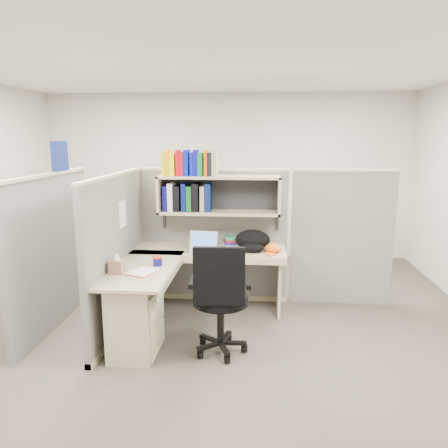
# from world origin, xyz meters

# --- Properties ---
(ground) EXTENTS (6.00, 6.00, 0.00)m
(ground) POSITION_xyz_m (0.00, 0.00, 0.00)
(ground) COLOR #343028
(ground) RESTS_ON ground
(room_shell) EXTENTS (6.00, 6.00, 6.00)m
(room_shell) POSITION_xyz_m (0.00, 0.00, 1.62)
(room_shell) COLOR beige
(room_shell) RESTS_ON ground
(cubicle) EXTENTS (3.79, 1.84, 1.95)m
(cubicle) POSITION_xyz_m (-0.37, 0.45, 0.91)
(cubicle) COLOR #5D5C58
(cubicle) RESTS_ON ground
(desk) EXTENTS (1.74, 1.75, 0.73)m
(desk) POSITION_xyz_m (-0.41, -0.29, 0.44)
(desk) COLOR tan
(desk) RESTS_ON ground
(laptop) EXTENTS (0.35, 0.35, 0.23)m
(laptop) POSITION_xyz_m (-0.07, 0.41, 0.84)
(laptop) COLOR #ADADB2
(laptop) RESTS_ON desk
(backpack) EXTENTS (0.46, 0.39, 0.23)m
(backpack) POSITION_xyz_m (0.49, 0.52, 0.85)
(backpack) COLOR black
(backpack) RESTS_ON desk
(orange_cap) EXTENTS (0.24, 0.26, 0.10)m
(orange_cap) POSITION_xyz_m (0.72, 0.48, 0.78)
(orange_cap) COLOR orange
(orange_cap) RESTS_ON desk
(snack_canister) EXTENTS (0.09, 0.09, 0.09)m
(snack_canister) POSITION_xyz_m (-0.44, -0.13, 0.78)
(snack_canister) COLOR #0E0E51
(snack_canister) RESTS_ON desk
(tissue_box) EXTENTS (0.13, 0.13, 0.20)m
(tissue_box) POSITION_xyz_m (-0.77, -0.39, 0.83)
(tissue_box) COLOR #986E56
(tissue_box) RESTS_ON desk
(mouse) EXTENTS (0.09, 0.07, 0.03)m
(mouse) POSITION_xyz_m (0.12, 0.39, 0.75)
(mouse) COLOR #94B0D2
(mouse) RESTS_ON desk
(paper_cup) EXTENTS (0.08, 0.08, 0.09)m
(paper_cup) POSITION_xyz_m (0.02, 0.77, 0.78)
(paper_cup) COLOR white
(paper_cup) RESTS_ON desk
(book_stack) EXTENTS (0.20, 0.24, 0.10)m
(book_stack) POSITION_xyz_m (0.23, 0.77, 0.78)
(book_stack) COLOR slate
(book_stack) RESTS_ON desk
(loose_paper) EXTENTS (0.30, 0.34, 0.00)m
(loose_paper) POSITION_xyz_m (-0.53, -0.34, 0.73)
(loose_paper) COLOR white
(loose_paper) RESTS_ON desk
(task_chair) EXTENTS (0.57, 0.53, 1.08)m
(task_chair) POSITION_xyz_m (0.22, -0.52, 0.38)
(task_chair) COLOR black
(task_chair) RESTS_ON ground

